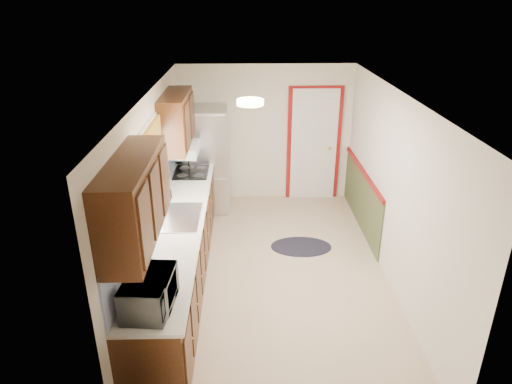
{
  "coord_description": "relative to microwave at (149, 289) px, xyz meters",
  "views": [
    {
      "loc": [
        -0.36,
        -5.22,
        3.47
      ],
      "look_at": [
        -0.23,
        0.08,
        1.15
      ],
      "focal_mm": 32.0,
      "sensor_mm": 36.0,
      "label": 1
    }
  ],
  "objects": [
    {
      "name": "cooktop",
      "position": [
        0.01,
        3.27,
        -0.18
      ],
      "size": [
        0.51,
        0.62,
        0.02
      ],
      "primitive_type": "cube",
      "color": "black",
      "rests_on": "kitchen_run"
    },
    {
      "name": "ceiling_fixture",
      "position": [
        0.9,
        1.75,
        1.23
      ],
      "size": [
        0.3,
        0.3,
        0.06
      ],
      "primitive_type": "cylinder",
      "color": "#FFD88C",
      "rests_on": "room_shell"
    },
    {
      "name": "rug",
      "position": [
        1.66,
        2.6,
        -1.13
      ],
      "size": [
        0.92,
        0.61,
        0.01
      ],
      "primitive_type": "ellipsoid",
      "rotation": [
        0.0,
        0.0,
        -0.03
      ],
      "color": "black",
      "rests_on": "ground"
    },
    {
      "name": "room_shell",
      "position": [
        1.2,
        1.95,
        0.07
      ],
      "size": [
        3.2,
        5.2,
        2.52
      ],
      "color": "#C7AB8C",
      "rests_on": "ground"
    },
    {
      "name": "refrigerator",
      "position": [
        0.18,
        4.0,
        -0.25
      ],
      "size": [
        0.77,
        0.76,
        1.77
      ],
      "rotation": [
        0.0,
        0.0,
        0.05
      ],
      "color": "#B7B7BC",
      "rests_on": "ground"
    },
    {
      "name": "back_wall_trim",
      "position": [
        2.19,
        4.16,
        -0.25
      ],
      "size": [
        1.12,
        2.3,
        2.08
      ],
      "color": "maroon",
      "rests_on": "ground"
    },
    {
      "name": "microwave",
      "position": [
        0.0,
        0.0,
        0.0
      ],
      "size": [
        0.36,
        0.6,
        0.39
      ],
      "primitive_type": "imported",
      "rotation": [
        0.0,
        0.0,
        1.49
      ],
      "color": "white",
      "rests_on": "kitchen_run"
    },
    {
      "name": "kitchen_run",
      "position": [
        -0.04,
        1.66,
        -0.32
      ],
      "size": [
        0.63,
        4.0,
        2.2
      ],
      "color": "#3B1D0D",
      "rests_on": "ground"
    }
  ]
}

